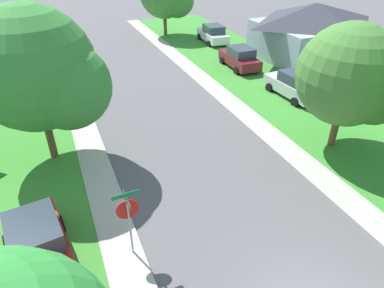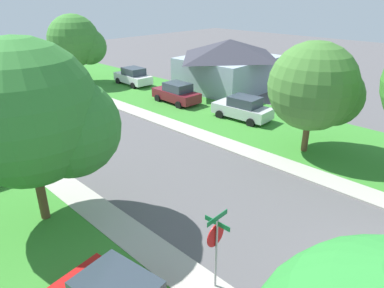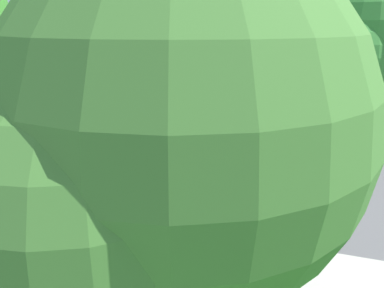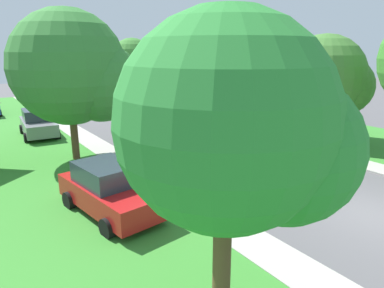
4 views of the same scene
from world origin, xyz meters
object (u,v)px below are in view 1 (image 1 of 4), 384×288
Objects in this scene: stop_sign_far_corner at (128,213)px; car_white_driveway_right at (213,34)px; car_blue_near_corner at (5,53)px; tree_sidewalk_near at (355,79)px; house_right_setback at (312,30)px; car_grey_kerbside_mid at (37,96)px; car_silver_far_down_street at (294,85)px; car_red_behind_trees at (38,246)px; tree_across_right at (42,73)px; car_maroon_across_road at (240,58)px.

car_white_driveway_right is at bearing 58.43° from stop_sign_far_corner.
car_blue_near_corner is (-18.84, 1.09, 0.00)m from car_white_driveway_right.
car_white_driveway_right is 0.69× the size of tree_sidewalk_near.
tree_sidewalk_near reaches higher than house_right_setback.
tree_sidewalk_near is at bearing -37.29° from car_grey_kerbside_mid.
car_white_driveway_right and car_silver_far_down_street have the same top height.
car_silver_far_down_street is 0.69× the size of tree_sidewalk_near.
car_red_behind_trees is at bearing -91.62° from car_grey_kerbside_mid.
tree_sidewalk_near is (-1.66, -6.13, 2.88)m from car_silver_far_down_street.
tree_across_right is (1.17, 6.49, 3.56)m from car_red_behind_trees.
car_silver_far_down_street is 15.68m from tree_across_right.
stop_sign_far_corner is at bearing -129.97° from car_maroon_across_road.
car_silver_far_down_street is (13.40, 8.93, -1.01)m from stop_sign_far_corner.
car_blue_near_corner is (-17.62, 8.66, 0.00)m from car_maroon_across_road.
stop_sign_far_corner is 0.61× the size of car_red_behind_trees.
car_grey_kerbside_mid is (-15.43, -1.63, 0.00)m from car_maroon_across_road.
tree_across_right reaches higher than car_white_driveway_right.
tree_across_right reaches higher than stop_sign_far_corner.
car_white_driveway_right is (14.07, 22.91, -1.01)m from stop_sign_far_corner.
stop_sign_far_corner reaches higher than car_red_behind_trees.
car_red_behind_trees is 12.98m from car_grey_kerbside_mid.
tree_sidewalk_near is at bearing -105.17° from car_silver_far_down_street.
car_maroon_across_road is at bearing 50.03° from stop_sign_far_corner.
car_blue_near_corner and car_silver_far_down_street have the same top height.
car_blue_near_corner is 17.41m from tree_across_right.
car_maroon_across_road is at bearing -26.18° from car_blue_near_corner.
car_maroon_across_road is 6.43m from car_silver_far_down_street.
car_grey_kerbside_mid is at bearing 97.02° from tree_across_right.
car_maroon_across_road is 21.52m from car_red_behind_trees.
tree_sidewalk_near is at bearing 8.03° from car_red_behind_trees.
car_maroon_across_road and car_grey_kerbside_mid have the same top height.
stop_sign_far_corner reaches higher than car_grey_kerbside_mid.
car_white_driveway_right is 13.99m from car_silver_far_down_street.
car_blue_near_corner is at bearing 176.69° from car_white_driveway_right.
car_white_driveway_right is at bearing 83.36° from tree_sidewalk_near.
car_silver_far_down_street and car_red_behind_trees have the same top height.
stop_sign_far_corner is at bearing -142.11° from house_right_setback.
car_maroon_across_road is (12.85, 15.34, -1.01)m from stop_sign_far_corner.
car_red_behind_trees is (-15.80, -14.61, 0.00)m from car_maroon_across_road.
car_maroon_across_road and car_white_driveway_right have the same top height.
house_right_setback is (8.06, 12.61, -1.38)m from tree_sidewalk_near.
car_grey_kerbside_mid is (0.37, 12.97, 0.00)m from car_red_behind_trees.
stop_sign_far_corner is 16.13m from car_silver_far_down_street.
house_right_setback is (24.56, -8.59, 1.50)m from car_blue_near_corner.
stop_sign_far_corner is 26.90m from car_white_driveway_right.
stop_sign_far_corner reaches higher than car_white_driveway_right.
house_right_setback is at bearing -52.65° from car_white_driveway_right.
car_maroon_across_road is 7.67m from car_white_driveway_right.
tree_across_right reaches higher than car_grey_kerbside_mid.
car_white_driveway_right is at bearing 127.35° from house_right_setback.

